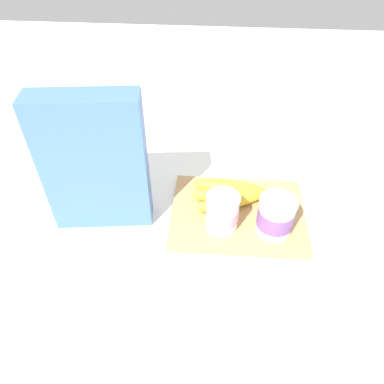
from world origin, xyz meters
TOP-DOWN VIEW (x-y plane):
  - ground_plane at (0.00, 0.00)m, footprint 2.40×2.40m
  - cutting_board at (0.00, 0.00)m, footprint 0.29×0.22m
  - cereal_box at (0.29, 0.02)m, footprint 0.21×0.08m
  - yogurt_cup_front at (-0.07, 0.05)m, footprint 0.07×0.07m
  - yogurt_cup_back at (0.04, 0.05)m, footprint 0.07×0.07m
  - banana_bunch at (0.02, -0.03)m, footprint 0.18×0.12m
  - spoon at (-0.20, -0.04)m, footprint 0.09×0.12m

SIDE VIEW (x-z plane):
  - ground_plane at x=0.00m, z-range 0.00..0.00m
  - spoon at x=-0.20m, z-range 0.00..0.01m
  - cutting_board at x=0.00m, z-range 0.00..0.02m
  - banana_bunch at x=0.02m, z-range 0.01..0.05m
  - yogurt_cup_back at x=0.04m, z-range 0.02..0.10m
  - yogurt_cup_front at x=-0.07m, z-range 0.02..0.10m
  - cereal_box at x=0.29m, z-range 0.00..0.30m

